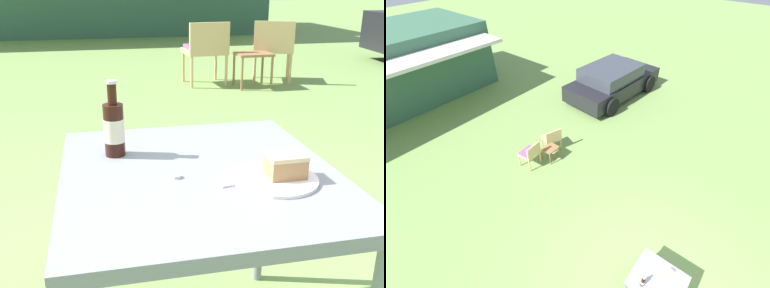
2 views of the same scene
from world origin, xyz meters
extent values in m
cylinder|color=tan|center=(1.33, 4.71, 0.20)|extent=(0.04, 0.04, 0.40)
cylinder|color=tan|center=(0.87, 4.68, 0.20)|extent=(0.04, 0.04, 0.40)
cylinder|color=tan|center=(1.36, 4.31, 0.20)|extent=(0.04, 0.04, 0.40)
cylinder|color=tan|center=(0.90, 4.27, 0.20)|extent=(0.04, 0.04, 0.40)
cube|color=tan|center=(1.11, 4.49, 0.43)|extent=(0.55, 0.50, 0.06)
cube|color=tan|center=(1.13, 4.29, 0.63)|extent=(0.52, 0.09, 0.35)
cube|color=#995193|center=(1.11, 4.49, 0.48)|extent=(0.49, 0.43, 0.05)
cylinder|color=tan|center=(2.34, 4.61, 0.20)|extent=(0.04, 0.04, 0.40)
cylinder|color=tan|center=(1.90, 4.76, 0.20)|extent=(0.04, 0.04, 0.40)
cylinder|color=tan|center=(2.20, 4.23, 0.20)|extent=(0.04, 0.04, 0.40)
cylinder|color=tan|center=(1.77, 4.38, 0.20)|extent=(0.04, 0.04, 0.40)
cube|color=tan|center=(2.05, 4.49, 0.43)|extent=(0.64, 0.61, 0.06)
cube|color=tan|center=(1.98, 4.30, 0.63)|extent=(0.50, 0.22, 0.35)
cube|color=#996B42|center=(1.67, 4.18, 0.42)|extent=(0.44, 0.38, 0.03)
cylinder|color=#996B42|center=(1.47, 4.01, 0.20)|extent=(0.03, 0.03, 0.41)
cylinder|color=#996B42|center=(1.86, 4.01, 0.20)|extent=(0.03, 0.03, 0.41)
cylinder|color=#996B42|center=(1.47, 4.35, 0.20)|extent=(0.03, 0.03, 0.41)
cylinder|color=#996B42|center=(1.86, 4.35, 0.20)|extent=(0.03, 0.03, 0.41)
cube|color=gray|center=(0.00, 0.00, 0.73)|extent=(0.82, 0.90, 0.04)
cylinder|color=gray|center=(-0.37, 0.41, 0.35)|extent=(0.04, 0.04, 0.71)
cylinder|color=gray|center=(0.37, 0.41, 0.35)|extent=(0.04, 0.04, 0.71)
cylinder|color=white|center=(0.20, -0.11, 0.75)|extent=(0.25, 0.25, 0.01)
cube|color=#AD7A4C|center=(0.23, -0.11, 0.78)|extent=(0.11, 0.08, 0.06)
cube|color=#DBBC89|center=(0.23, -0.11, 0.82)|extent=(0.11, 0.08, 0.01)
cylinder|color=black|center=(-0.24, 0.19, 0.83)|extent=(0.07, 0.07, 0.17)
cylinder|color=black|center=(-0.24, 0.19, 0.95)|extent=(0.03, 0.03, 0.07)
cylinder|color=silver|center=(-0.24, 0.19, 0.99)|extent=(0.03, 0.03, 0.01)
cylinder|color=beige|center=(-0.24, 0.19, 0.83)|extent=(0.07, 0.07, 0.08)
cube|color=silver|center=(0.11, -0.12, 0.75)|extent=(0.16, 0.04, 0.01)
cylinder|color=silver|center=(-0.08, -0.04, 0.75)|extent=(0.03, 0.03, 0.01)
camera|label=1|loc=(-0.28, -1.22, 1.29)|focal=42.00mm
camera|label=2|loc=(-2.37, -0.10, 5.42)|focal=24.00mm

